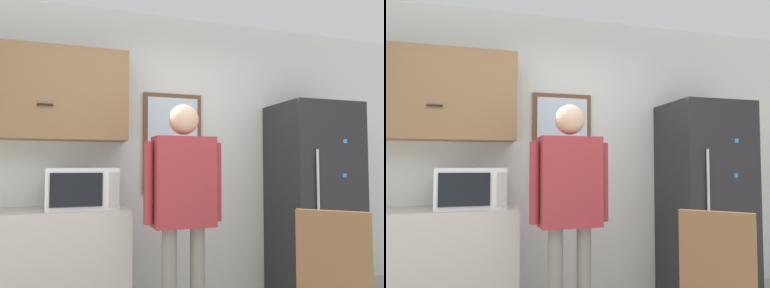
% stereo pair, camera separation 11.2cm
% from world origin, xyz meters
% --- Properties ---
extents(back_wall, '(6.00, 0.06, 2.70)m').
position_xyz_m(back_wall, '(0.00, 1.92, 1.35)').
color(back_wall, silver).
rests_on(back_wall, ground_plane).
extents(upper_cabinets, '(2.03, 0.32, 0.77)m').
position_xyz_m(upper_cabinets, '(-1.18, 1.74, 1.85)').
color(upper_cabinets, olive).
extents(microwave, '(0.55, 0.39, 0.33)m').
position_xyz_m(microwave, '(-0.53, 1.58, 1.07)').
color(microwave, white).
rests_on(microwave, counter).
extents(person, '(0.60, 0.23, 1.71)m').
position_xyz_m(person, '(0.17, 1.10, 1.05)').
color(person, gray).
rests_on(person, ground_plane).
extents(refrigerator, '(0.73, 0.69, 1.85)m').
position_xyz_m(refrigerator, '(1.63, 1.55, 0.93)').
color(refrigerator, '#232326').
rests_on(refrigerator, ground_plane).
extents(window, '(0.57, 0.05, 0.96)m').
position_xyz_m(window, '(0.29, 1.88, 1.46)').
color(window, brown).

